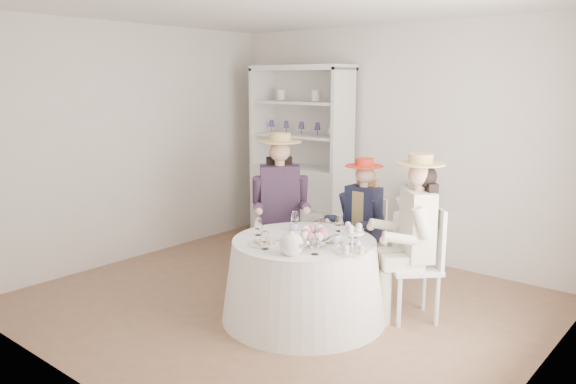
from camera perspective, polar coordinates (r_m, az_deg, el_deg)
The scene contains 23 objects.
ground at distance 5.42m, azimuth -0.69°, elevation -11.13°, with size 4.50×4.50×0.00m, color brown.
ceiling at distance 5.05m, azimuth -0.77°, elevation 18.51°, with size 4.50×4.50×0.00m, color white.
wall_back at distance 6.69m, azimuth 10.53°, elevation 4.95°, with size 4.50×4.50×0.00m, color silver.
wall_front at distance 3.79m, azimuth -20.80°, elevation -0.29°, with size 4.50×4.50×0.00m, color silver.
wall_left at distance 6.73m, azimuth -15.48°, elevation 4.77°, with size 4.50×4.50×0.00m, color silver.
wall_right at distance 4.00m, azimuth 24.57°, elevation -0.02°, with size 4.50×4.50×0.00m, color silver.
tea_table at distance 4.97m, azimuth 1.61°, elevation -8.84°, with size 1.44×1.44×0.71m.
hutch at distance 7.15m, azimuth 1.46°, elevation 1.07°, with size 1.37×0.60×2.25m.
side_table at distance 6.44m, azimuth 13.04°, elevation -4.74°, with size 0.41×0.41×0.64m, color silver.
hatbox at distance 6.32m, azimuth 13.23°, elevation -0.57°, with size 0.31×0.31×0.31m, color black.
guest_left at distance 5.71m, azimuth -0.82°, elevation -0.77°, with size 0.66×0.66×1.55m.
guest_mid at distance 5.61m, azimuth 7.52°, elevation -2.41°, with size 0.48×0.50×1.32m.
guest_right at distance 4.93m, azimuth 12.74°, elevation -3.58°, with size 0.62×0.62×1.46m.
spare_chair at distance 6.53m, azimuth 0.62°, elevation -2.05°, with size 0.46×0.46×1.04m.
teacup_a at distance 5.11m, azimuth 0.60°, elevation -3.66°, with size 0.08×0.08×0.07m, color white.
teacup_b at distance 5.12m, azimuth 3.07°, elevation -3.67°, with size 0.07×0.07×0.06m, color white.
teacup_c at distance 4.73m, azimuth 4.77°, elevation -4.88°, with size 0.09×0.09×0.07m, color white.
flower_bowl at distance 4.68m, azimuth 2.94°, elevation -5.13°, with size 0.24×0.24×0.06m, color white.
flower_arrangement at distance 4.65m, azimuth 2.74°, elevation -4.33°, with size 0.21×0.21×0.08m.
table_teapot at distance 4.42m, azimuth 0.36°, elevation -5.33°, with size 0.27×0.19×0.20m.
sandwich_plate at distance 4.71m, azimuth -2.58°, elevation -5.21°, with size 0.24×0.24×0.05m.
cupcake_stand at distance 4.49m, azimuth 6.51°, elevation -5.12°, with size 0.25×0.25×0.24m.
stemware_set at distance 4.84m, azimuth 1.64°, elevation -4.01°, with size 0.88×0.92×0.15m.
Camera 1 is at (3.26, -3.80, 2.06)m, focal length 35.00 mm.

